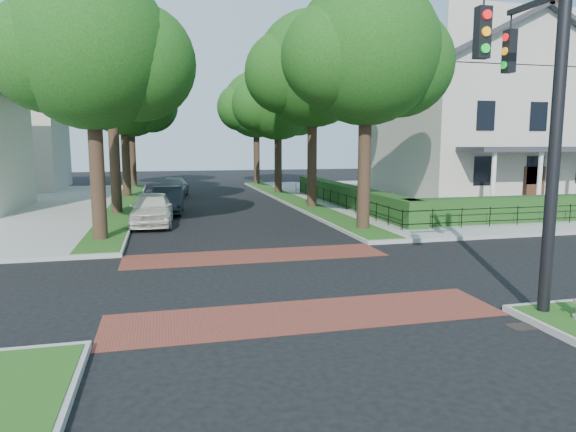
% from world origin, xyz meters
% --- Properties ---
extents(ground, '(120.00, 120.00, 0.00)m').
position_xyz_m(ground, '(0.00, 0.00, 0.00)').
color(ground, black).
rests_on(ground, ground).
extents(sidewalk_ne, '(30.00, 30.00, 0.15)m').
position_xyz_m(sidewalk_ne, '(19.50, 19.00, 0.07)').
color(sidewalk_ne, gray).
rests_on(sidewalk_ne, ground).
extents(crosswalk_far, '(9.00, 2.20, 0.01)m').
position_xyz_m(crosswalk_far, '(0.00, 3.20, 0.01)').
color(crosswalk_far, brown).
rests_on(crosswalk_far, ground).
extents(crosswalk_near, '(9.00, 2.20, 0.01)m').
position_xyz_m(crosswalk_near, '(0.00, -3.20, 0.01)').
color(crosswalk_near, brown).
rests_on(crosswalk_near, ground).
extents(storm_drain, '(0.65, 0.45, 0.01)m').
position_xyz_m(storm_drain, '(4.30, -5.00, 0.01)').
color(storm_drain, black).
rests_on(storm_drain, ground).
extents(grass_strip_ne, '(1.60, 29.80, 0.02)m').
position_xyz_m(grass_strip_ne, '(5.40, 19.10, 0.16)').
color(grass_strip_ne, '#254C15').
rests_on(grass_strip_ne, sidewalk_ne).
extents(grass_strip_nw, '(1.60, 29.80, 0.02)m').
position_xyz_m(grass_strip_nw, '(-5.40, 19.10, 0.16)').
color(grass_strip_nw, '#254C15').
rests_on(grass_strip_nw, sidewalk_nw).
extents(tree_right_near, '(7.75, 6.67, 10.66)m').
position_xyz_m(tree_right_near, '(5.60, 7.24, 7.63)').
color(tree_right_near, black).
rests_on(tree_right_near, sidewalk_ne).
extents(tree_right_mid, '(8.25, 7.09, 11.22)m').
position_xyz_m(tree_right_mid, '(5.61, 15.25, 7.99)').
color(tree_right_mid, black).
rests_on(tree_right_mid, sidewalk_ne).
extents(tree_right_far, '(7.25, 6.23, 9.74)m').
position_xyz_m(tree_right_far, '(5.60, 24.22, 6.91)').
color(tree_right_far, black).
rests_on(tree_right_far, sidewalk_ne).
extents(tree_right_back, '(7.50, 6.45, 10.20)m').
position_xyz_m(tree_right_back, '(5.60, 33.23, 7.27)').
color(tree_right_back, black).
rests_on(tree_right_back, sidewalk_ne).
extents(tree_left_near, '(7.50, 6.45, 10.20)m').
position_xyz_m(tree_left_near, '(-5.40, 7.23, 7.27)').
color(tree_left_near, black).
rests_on(tree_left_near, sidewalk_nw).
extents(tree_left_mid, '(8.00, 6.88, 11.48)m').
position_xyz_m(tree_left_mid, '(-5.39, 15.24, 8.34)').
color(tree_left_mid, black).
rests_on(tree_left_mid, sidewalk_nw).
extents(tree_left_far, '(7.00, 6.02, 9.86)m').
position_xyz_m(tree_left_far, '(-5.40, 24.22, 7.12)').
color(tree_left_far, black).
rests_on(tree_left_far, sidewalk_nw).
extents(tree_left_back, '(7.75, 6.66, 10.44)m').
position_xyz_m(tree_left_back, '(-5.40, 33.24, 7.41)').
color(tree_left_back, black).
rests_on(tree_left_back, sidewalk_nw).
extents(hedge_main_road, '(1.00, 18.00, 1.20)m').
position_xyz_m(hedge_main_road, '(7.70, 15.00, 0.75)').
color(hedge_main_road, '#184216').
rests_on(hedge_main_road, sidewalk_ne).
extents(hedge_cross_road, '(18.00, 1.00, 1.20)m').
position_xyz_m(hedge_cross_road, '(16.50, 7.00, 0.75)').
color(hedge_cross_road, '#184216').
rests_on(hedge_cross_road, sidewalk_ne).
extents(fence_main_road, '(0.06, 18.00, 0.90)m').
position_xyz_m(fence_main_road, '(6.90, 15.00, 0.60)').
color(fence_main_road, black).
rests_on(fence_main_road, sidewalk_ne).
extents(house_victorian, '(13.00, 13.05, 12.48)m').
position_xyz_m(house_victorian, '(17.51, 15.92, 6.02)').
color(house_victorian, beige).
rests_on(house_victorian, sidewalk_ne).
extents(house_left_far, '(10.00, 9.00, 10.14)m').
position_xyz_m(house_left_far, '(-15.49, 31.99, 5.04)').
color(house_left_far, beige).
rests_on(house_left_far, sidewalk_nw).
extents(traffic_signal, '(2.17, 2.00, 8.00)m').
position_xyz_m(traffic_signal, '(4.89, -4.41, 4.71)').
color(traffic_signal, black).
rests_on(traffic_signal, sidewalk_se).
extents(parked_car_front, '(2.09, 4.77, 1.60)m').
position_xyz_m(parked_car_front, '(-3.60, 10.90, 0.80)').
color(parked_car_front, silver).
rests_on(parked_car_front, ground).
extents(parked_car_middle, '(1.91, 4.61, 1.48)m').
position_xyz_m(parked_car_middle, '(-2.81, 15.03, 0.74)').
color(parked_car_middle, black).
rests_on(parked_car_middle, ground).
extents(parked_car_rear, '(2.58, 4.92, 1.36)m').
position_xyz_m(parked_car_rear, '(-2.30, 23.86, 0.68)').
color(parked_car_rear, slate).
rests_on(parked_car_rear, ground).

